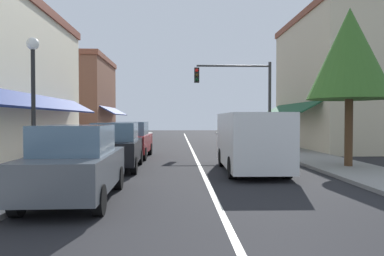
{
  "coord_description": "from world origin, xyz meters",
  "views": [
    {
      "loc": [
        -0.9,
        -3.05,
        1.91
      ],
      "look_at": [
        -0.13,
        15.84,
        1.44
      ],
      "focal_mm": 33.99,
      "sensor_mm": 36.0,
      "label": 1
    }
  ],
  "objects_px": {
    "street_lamp_left_near": "(33,84)",
    "tree_right_near": "(349,54)",
    "van_in_lane": "(251,140)",
    "traffic_signal_mast_arm": "(243,90)",
    "parked_car_third_left": "(131,140)",
    "parked_car_second_left": "(116,146)",
    "parked_car_nearest_left": "(76,163)"
  },
  "relations": [
    {
      "from": "van_in_lane",
      "to": "traffic_signal_mast_arm",
      "type": "distance_m",
      "value": 9.55
    },
    {
      "from": "van_in_lane",
      "to": "tree_right_near",
      "type": "relative_size",
      "value": 0.85
    },
    {
      "from": "traffic_signal_mast_arm",
      "to": "parked_car_third_left",
      "type": "bearing_deg",
      "value": -146.91
    },
    {
      "from": "parked_car_nearest_left",
      "to": "parked_car_second_left",
      "type": "distance_m",
      "value": 5.34
    },
    {
      "from": "parked_car_second_left",
      "to": "street_lamp_left_near",
      "type": "distance_m",
      "value": 4.14
    },
    {
      "from": "parked_car_second_left",
      "to": "van_in_lane",
      "type": "bearing_deg",
      "value": -10.96
    },
    {
      "from": "van_in_lane",
      "to": "traffic_signal_mast_arm",
      "type": "bearing_deg",
      "value": 82.46
    },
    {
      "from": "parked_car_second_left",
      "to": "traffic_signal_mast_arm",
      "type": "distance_m",
      "value": 10.82
    },
    {
      "from": "parked_car_third_left",
      "to": "parked_car_second_left",
      "type": "bearing_deg",
      "value": -89.11
    },
    {
      "from": "parked_car_third_left",
      "to": "van_in_lane",
      "type": "relative_size",
      "value": 0.79
    },
    {
      "from": "parked_car_second_left",
      "to": "van_in_lane",
      "type": "height_order",
      "value": "van_in_lane"
    },
    {
      "from": "parked_car_third_left",
      "to": "street_lamp_left_near",
      "type": "xyz_separation_m",
      "value": [
        -1.92,
        -7.24,
        2.05
      ]
    },
    {
      "from": "van_in_lane",
      "to": "street_lamp_left_near",
      "type": "distance_m",
      "value": 7.44
    },
    {
      "from": "traffic_signal_mast_arm",
      "to": "street_lamp_left_near",
      "type": "height_order",
      "value": "traffic_signal_mast_arm"
    },
    {
      "from": "tree_right_near",
      "to": "van_in_lane",
      "type": "bearing_deg",
      "value": -172.27
    },
    {
      "from": "street_lamp_left_near",
      "to": "traffic_signal_mast_arm",
      "type": "bearing_deg",
      "value": 54.07
    },
    {
      "from": "van_in_lane",
      "to": "traffic_signal_mast_arm",
      "type": "relative_size",
      "value": 0.96
    },
    {
      "from": "traffic_signal_mast_arm",
      "to": "parked_car_nearest_left",
      "type": "bearing_deg",
      "value": -115.14
    },
    {
      "from": "parked_car_third_left",
      "to": "traffic_signal_mast_arm",
      "type": "relative_size",
      "value": 0.77
    },
    {
      "from": "parked_car_second_left",
      "to": "van_in_lane",
      "type": "distance_m",
      "value": 5.05
    },
    {
      "from": "parked_car_nearest_left",
      "to": "parked_car_third_left",
      "type": "xyz_separation_m",
      "value": [
        0.08,
        9.52,
        0.0
      ]
    },
    {
      "from": "parked_car_nearest_left",
      "to": "tree_right_near",
      "type": "bearing_deg",
      "value": 28.43
    },
    {
      "from": "parked_car_nearest_left",
      "to": "street_lamp_left_near",
      "type": "xyz_separation_m",
      "value": [
        -1.84,
        2.27,
        2.05
      ]
    },
    {
      "from": "traffic_signal_mast_arm",
      "to": "tree_right_near",
      "type": "relative_size",
      "value": 0.88
    },
    {
      "from": "parked_car_third_left",
      "to": "van_in_lane",
      "type": "height_order",
      "value": "van_in_lane"
    },
    {
      "from": "parked_car_third_left",
      "to": "street_lamp_left_near",
      "type": "bearing_deg",
      "value": -103.38
    },
    {
      "from": "parked_car_third_left",
      "to": "tree_right_near",
      "type": "height_order",
      "value": "tree_right_near"
    },
    {
      "from": "street_lamp_left_near",
      "to": "tree_right_near",
      "type": "distance_m",
      "value": 11.18
    },
    {
      "from": "parked_car_second_left",
      "to": "tree_right_near",
      "type": "relative_size",
      "value": 0.68
    },
    {
      "from": "street_lamp_left_near",
      "to": "tree_right_near",
      "type": "relative_size",
      "value": 0.7
    },
    {
      "from": "parked_car_nearest_left",
      "to": "tree_right_near",
      "type": "distance_m",
      "value": 10.81
    },
    {
      "from": "traffic_signal_mast_arm",
      "to": "street_lamp_left_near",
      "type": "distance_m",
      "value": 14.05
    }
  ]
}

